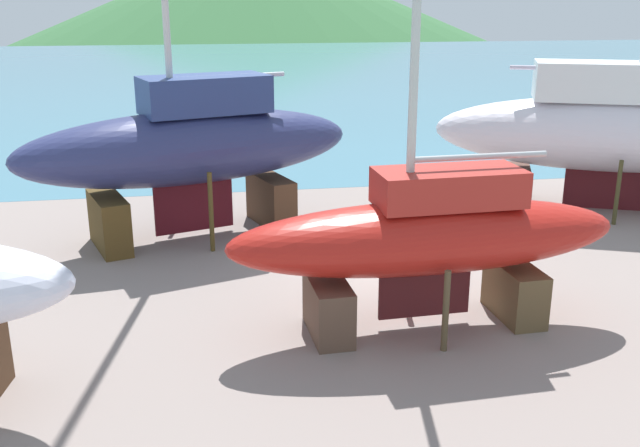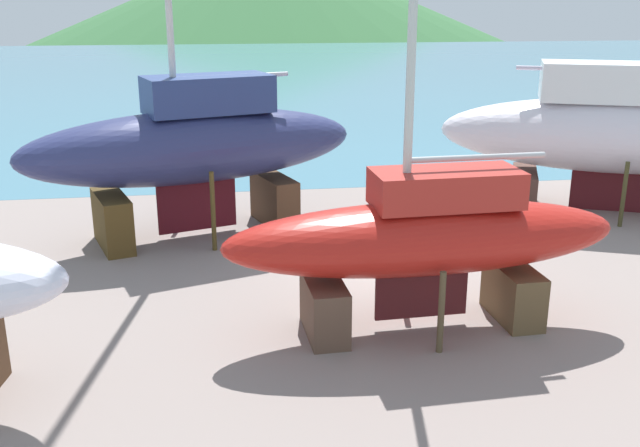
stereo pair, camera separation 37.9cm
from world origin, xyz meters
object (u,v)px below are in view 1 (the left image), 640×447
object	(u,v)px
sailboat_mid_port	(192,146)
barrel_rust_near	(393,216)
sailboat_far_slipway	(429,237)
sailboat_small_center	(613,131)

from	to	relation	value
sailboat_mid_port	barrel_rust_near	size ratio (longest dim) A/B	19.18
sailboat_mid_port	sailboat_far_slipway	xyz separation A→B (m)	(4.44, -6.43, -0.63)
sailboat_mid_port	sailboat_far_slipway	bearing A→B (deg)	106.67
barrel_rust_near	sailboat_far_slipway	bearing A→B (deg)	-99.37
barrel_rust_near	sailboat_small_center	bearing A→B (deg)	5.96
sailboat_small_center	sailboat_mid_port	xyz separation A→B (m)	(-12.32, -0.55, 0.07)
sailboat_small_center	barrel_rust_near	distance (m)	7.19
sailboat_mid_port	barrel_rust_near	world-z (taller)	sailboat_mid_port
sailboat_far_slipway	barrel_rust_near	world-z (taller)	sailboat_far_slipway
sailboat_mid_port	sailboat_far_slipway	world-z (taller)	sailboat_mid_port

